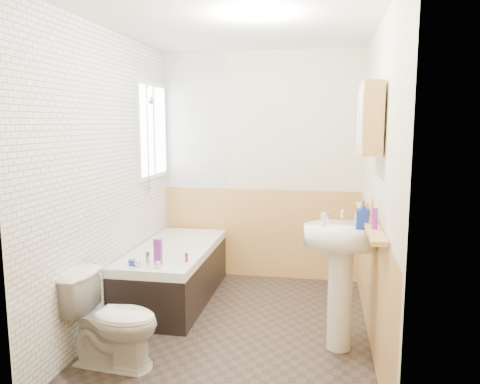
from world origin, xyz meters
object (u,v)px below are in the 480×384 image
Objects in this scene: sink at (341,262)px; medicine_cabinet at (370,119)px; pine_shelf at (369,220)px; toilet at (113,320)px; bathtub at (174,272)px.

sink is 1.08m from medicine_cabinet.
pine_shelf is 0.75m from medicine_cabinet.
pine_shelf is at bearing -64.94° from toilet.
toilet is at bearing -160.92° from pine_shelf.
bathtub is 1.08× the size of pine_shelf.
medicine_cabinet reaches higher than bathtub.
toilet is 1.22× the size of medicine_cabinet.
bathtub is 2.03m from pine_shelf.
pine_shelf is at bearing 11.76° from sink.
pine_shelf is at bearing -21.26° from bathtub.
pine_shelf is (1.77, -0.69, 0.73)m from bathtub.
toilet is (-0.03, -1.31, 0.06)m from bathtub.
bathtub is at bearing 4.67° from toilet.
toilet is at bearing -170.09° from sink.
sink is 1.92× the size of medicine_cabinet.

